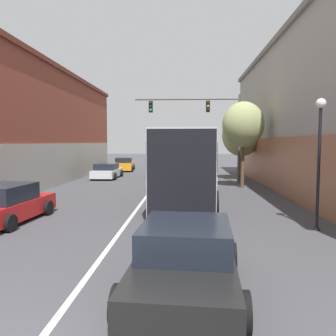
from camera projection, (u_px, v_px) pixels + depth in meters
name	position (u px, v px, depth m)	size (l,w,h in m)	color
lane_center_line	(141.00, 204.00, 15.50)	(0.14, 36.76, 0.01)	silver
bus	(186.00, 162.00, 16.10)	(3.01, 10.12, 3.44)	#B7B7BC
hatchback_foreground	(185.00, 260.00, 6.33)	(2.33, 4.01, 1.34)	black
parked_car_left_near	(124.00, 164.00, 33.62)	(2.31, 4.20, 1.37)	orange
parked_car_left_mid	(107.00, 171.00, 26.54)	(2.01, 4.18, 1.22)	silver
parked_car_left_far	(7.00, 205.00, 11.90)	(2.17, 4.16, 1.40)	red
traffic_signal_gantry	(208.00, 119.00, 23.27)	(7.51, 0.36, 6.28)	#514C47
street_lamp	(319.00, 153.00, 10.71)	(0.32, 0.32, 4.34)	black
street_tree_near	(243.00, 125.00, 20.80)	(2.64, 2.37, 5.50)	brown
street_tree_far	(242.00, 135.00, 25.51)	(3.04, 2.73, 5.17)	#3D2D1E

